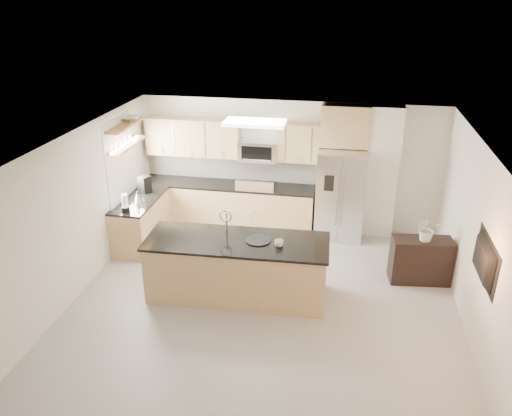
% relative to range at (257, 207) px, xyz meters
% --- Properties ---
extents(floor, '(6.50, 6.50, 0.00)m').
position_rel_range_xyz_m(floor, '(0.60, -2.92, -0.47)').
color(floor, '#A8A6A0').
rests_on(floor, ground).
extents(ceiling, '(6.00, 6.50, 0.02)m').
position_rel_range_xyz_m(ceiling, '(0.60, -2.92, 2.13)').
color(ceiling, white).
rests_on(ceiling, wall_back).
extents(wall_back, '(6.00, 0.02, 2.60)m').
position_rel_range_xyz_m(wall_back, '(0.60, 0.33, 0.83)').
color(wall_back, silver).
rests_on(wall_back, floor).
extents(wall_front, '(6.00, 0.02, 2.60)m').
position_rel_range_xyz_m(wall_front, '(0.60, -6.17, 0.83)').
color(wall_front, silver).
rests_on(wall_front, floor).
extents(wall_left, '(0.02, 6.50, 2.60)m').
position_rel_range_xyz_m(wall_left, '(-2.40, -2.92, 0.83)').
color(wall_left, silver).
rests_on(wall_left, floor).
extents(wall_right, '(0.02, 6.50, 2.60)m').
position_rel_range_xyz_m(wall_right, '(3.60, -2.92, 0.83)').
color(wall_right, silver).
rests_on(wall_right, floor).
extents(back_counter, '(3.55, 0.66, 1.44)m').
position_rel_range_xyz_m(back_counter, '(-0.63, 0.01, -0.00)').
color(back_counter, '#D6B276').
rests_on(back_counter, floor).
extents(left_counter, '(0.66, 1.50, 0.92)m').
position_rel_range_xyz_m(left_counter, '(-2.07, -1.07, -0.01)').
color(left_counter, '#D6B276').
rests_on(left_counter, floor).
extents(range, '(0.76, 0.64, 1.14)m').
position_rel_range_xyz_m(range, '(0.00, 0.00, 0.00)').
color(range, black).
rests_on(range, floor).
extents(upper_cabinets, '(3.50, 0.33, 0.75)m').
position_rel_range_xyz_m(upper_cabinets, '(-0.70, 0.16, 1.35)').
color(upper_cabinets, tan).
rests_on(upper_cabinets, wall_back).
extents(microwave, '(0.76, 0.40, 0.40)m').
position_rel_range_xyz_m(microwave, '(0.00, 0.12, 1.16)').
color(microwave, silver).
rests_on(microwave, upper_cabinets).
extents(refrigerator, '(0.92, 0.78, 1.78)m').
position_rel_range_xyz_m(refrigerator, '(1.66, -0.05, 0.42)').
color(refrigerator, silver).
rests_on(refrigerator, floor).
extents(partition_column, '(0.60, 0.30, 2.60)m').
position_rel_range_xyz_m(partition_column, '(2.42, 0.18, 0.83)').
color(partition_column, white).
rests_on(partition_column, floor).
extents(window, '(0.04, 1.15, 1.65)m').
position_rel_range_xyz_m(window, '(-2.38, -1.07, 1.18)').
color(window, white).
rests_on(window, wall_left).
extents(shelf_lower, '(0.30, 1.20, 0.04)m').
position_rel_range_xyz_m(shelf_lower, '(-2.25, -0.97, 1.48)').
color(shelf_lower, olive).
rests_on(shelf_lower, wall_left).
extents(shelf_upper, '(0.30, 1.20, 0.04)m').
position_rel_range_xyz_m(shelf_upper, '(-2.25, -0.97, 1.85)').
color(shelf_upper, olive).
rests_on(shelf_upper, wall_left).
extents(ceiling_fixture, '(1.00, 0.50, 0.06)m').
position_rel_range_xyz_m(ceiling_fixture, '(0.20, -1.32, 2.09)').
color(ceiling_fixture, white).
rests_on(ceiling_fixture, ceiling).
extents(island, '(2.90, 1.13, 1.41)m').
position_rel_range_xyz_m(island, '(0.14, -2.49, 0.02)').
color(island, '#D6B276').
rests_on(island, floor).
extents(credenza, '(1.02, 0.52, 0.78)m').
position_rel_range_xyz_m(credenza, '(3.07, -1.52, -0.08)').
color(credenza, black).
rests_on(credenza, floor).
extents(cup, '(0.14, 0.14, 0.11)m').
position_rel_range_xyz_m(cup, '(0.81, -2.57, 0.57)').
color(cup, white).
rests_on(cup, island).
extents(platter, '(0.48, 0.48, 0.02)m').
position_rel_range_xyz_m(platter, '(0.47, -2.45, 0.53)').
color(platter, black).
rests_on(platter, island).
extents(blender, '(0.15, 0.15, 0.34)m').
position_rel_range_xyz_m(blender, '(-2.08, -1.66, 0.59)').
color(blender, black).
rests_on(blender, left_counter).
extents(kettle, '(0.18, 0.18, 0.22)m').
position_rel_range_xyz_m(kettle, '(-2.02, -1.24, 0.55)').
color(kettle, silver).
rests_on(kettle, left_counter).
extents(coffee_maker, '(0.24, 0.26, 0.32)m').
position_rel_range_xyz_m(coffee_maker, '(-2.09, -0.70, 0.60)').
color(coffee_maker, black).
rests_on(coffee_maker, left_counter).
extents(bowl, '(0.54, 0.54, 0.10)m').
position_rel_range_xyz_m(bowl, '(-2.25, -0.73, 1.92)').
color(bowl, silver).
rests_on(bowl, shelf_upper).
extents(flower_vase, '(0.57, 0.49, 0.62)m').
position_rel_range_xyz_m(flower_vase, '(3.10, -1.54, 0.62)').
color(flower_vase, beige).
rests_on(flower_vase, credenza).
extents(television, '(0.14, 1.08, 0.62)m').
position_rel_range_xyz_m(television, '(3.51, -3.12, 0.88)').
color(television, black).
rests_on(television, wall_right).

